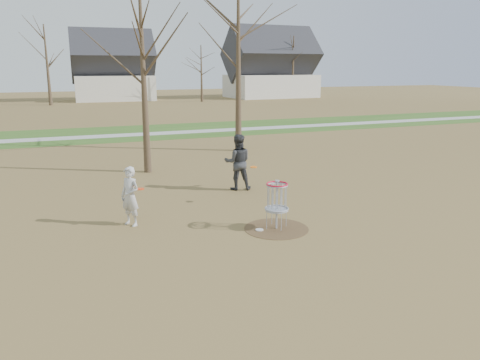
# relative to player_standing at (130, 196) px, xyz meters

# --- Properties ---
(ground) EXTENTS (160.00, 160.00, 0.00)m
(ground) POSITION_rel_player_standing_xyz_m (3.70, -1.78, -0.85)
(ground) COLOR brown
(ground) RESTS_ON ground
(green_band) EXTENTS (160.00, 8.00, 0.01)m
(green_band) POSITION_rel_player_standing_xyz_m (3.70, 19.22, -0.84)
(green_band) COLOR #2D5119
(green_band) RESTS_ON ground
(footpath) EXTENTS (160.00, 1.50, 0.01)m
(footpath) POSITION_rel_player_standing_xyz_m (3.70, 18.22, -0.83)
(footpath) COLOR #9E9E99
(footpath) RESTS_ON green_band
(dirt_circle) EXTENTS (1.80, 1.80, 0.01)m
(dirt_circle) POSITION_rel_player_standing_xyz_m (3.70, -1.78, -0.84)
(dirt_circle) COLOR #47331E
(dirt_circle) RESTS_ON ground
(player_standing) EXTENTS (0.70, 0.74, 1.69)m
(player_standing) POSITION_rel_player_standing_xyz_m (0.00, 0.00, 0.00)
(player_standing) COLOR #BCBCBC
(player_standing) RESTS_ON ground
(player_throwing) EXTENTS (1.16, 1.01, 2.03)m
(player_throwing) POSITION_rel_player_standing_xyz_m (4.25, 2.63, 0.17)
(player_throwing) COLOR #313236
(player_throwing) RESTS_ON ground
(disc_grounded) EXTENTS (0.22, 0.22, 0.02)m
(disc_grounded) POSITION_rel_player_standing_xyz_m (3.21, -1.74, -0.83)
(disc_grounded) COLOR silver
(disc_grounded) RESTS_ON dirt_circle
(discs_in_play) EXTENTS (3.99, 1.03, 0.20)m
(discs_in_play) POSITION_rel_player_standing_xyz_m (2.24, 0.28, 0.32)
(discs_in_play) COLOR orange
(discs_in_play) RESTS_ON ground
(disc_golf_basket) EXTENTS (0.64, 0.64, 1.35)m
(disc_golf_basket) POSITION_rel_player_standing_xyz_m (3.70, -1.78, 0.07)
(disc_golf_basket) COLOR #9EA3AD
(disc_golf_basket) RESTS_ON ground
(bare_trees) EXTENTS (52.62, 44.98, 9.00)m
(bare_trees) POSITION_rel_player_standing_xyz_m (5.48, 34.01, 4.50)
(bare_trees) COLOR #382B1E
(bare_trees) RESTS_ON ground
(houses_row) EXTENTS (56.51, 10.01, 7.26)m
(houses_row) POSITION_rel_player_standing_xyz_m (8.02, 50.78, 2.68)
(houses_row) COLOR silver
(houses_row) RESTS_ON ground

